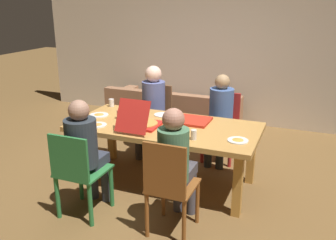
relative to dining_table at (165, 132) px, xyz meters
The scene contains 22 objects.
ground_plane 0.65m from the dining_table, ahead, with size 20.00×20.00×0.00m, color brown.
back_wall 2.71m from the dining_table, 90.00° to the left, with size 6.94×0.12×2.78m, color beige.
dining_table is the anchor object (origin of this frame).
chair_0 1.06m from the dining_table, 119.05° to the left, with size 0.40×0.42×0.93m.
person_0 0.93m from the dining_table, 123.54° to the left, with size 0.32×0.54×1.24m.
chair_1 1.09m from the dining_table, 66.27° to the left, with size 0.44×0.44×0.90m.
person_1 0.95m from the dining_table, 62.85° to the left, with size 0.31×0.50×1.18m.
chair_2 1.05m from the dining_table, 65.40° to the right, with size 0.41×0.44×0.95m.
person_2 0.89m from the dining_table, 60.86° to the right, with size 0.28×0.52×1.20m.
chair_3 1.12m from the dining_table, 117.43° to the right, with size 0.44×0.46×0.90m.
person_3 0.99m from the dining_table, 121.17° to the right, with size 0.31×0.48×1.19m.
pizza_box_0 0.30m from the dining_table, 140.64° to the right, with size 0.36×0.53×0.36m.
pizza_box_1 0.36m from the dining_table, 38.82° to the left, with size 0.37×0.37×0.03m.
plate_0 0.77m from the dining_table, 156.03° to the right, with size 0.21×0.21×0.03m.
plate_1 0.37m from the dining_table, 117.01° to the left, with size 0.21×0.21×0.01m.
plate_2 0.90m from the dining_table, 12.11° to the right, with size 0.21×0.21×0.03m.
plate_3 0.89m from the dining_table, behind, with size 0.23×0.23×0.03m.
drinking_glass_0 0.25m from the dining_table, 30.84° to the right, with size 0.06×0.06×0.10m, color #E7C462.
drinking_glass_1 1.04m from the dining_table, 155.78° to the left, with size 0.07×0.07×0.10m, color silver.
drinking_glass_2 0.60m from the dining_table, behind, with size 0.08×0.08×0.10m, color #BE4F34.
drinking_glass_3 0.57m from the dining_table, 35.09° to the right, with size 0.06×0.06×0.10m, color silver.
couch 1.96m from the dining_table, 108.18° to the left, with size 2.15×0.88×0.70m.
Camera 1 is at (1.51, -3.65, 2.09)m, focal length 39.23 mm.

